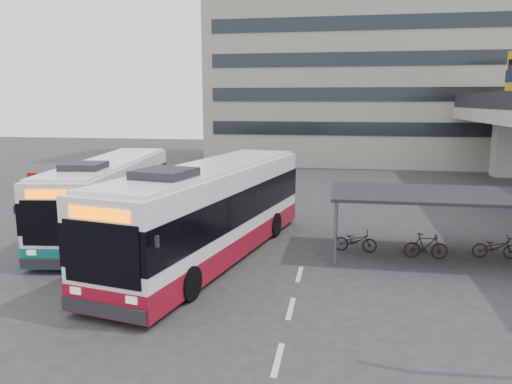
# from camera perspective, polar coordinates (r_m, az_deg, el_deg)

# --- Properties ---
(ground) EXTENTS (120.00, 120.00, 0.00)m
(ground) POSITION_cam_1_polar(r_m,az_deg,el_deg) (18.27, -2.94, -8.92)
(ground) COLOR #28282B
(ground) RESTS_ON ground
(bike_shelter) EXTENTS (10.00, 4.00, 2.54)m
(bike_shelter) POSITION_cam_1_polar(r_m,az_deg,el_deg) (20.81, 22.38, -2.61)
(bike_shelter) COLOR #595B60
(bike_shelter) RESTS_ON ground
(office_block) EXTENTS (30.00, 15.00, 25.00)m
(office_block) POSITION_cam_1_polar(r_m,az_deg,el_deg) (53.25, 12.60, 17.12)
(office_block) COLOR gray
(office_block) RESTS_ON ground
(road_markings) EXTENTS (0.15, 7.60, 0.01)m
(road_markings) POSITION_cam_1_polar(r_m,az_deg,el_deg) (15.13, 4.00, -13.13)
(road_markings) COLOR beige
(road_markings) RESTS_ON ground
(bus_main) EXTENTS (5.41, 13.43, 3.88)m
(bus_main) POSITION_cam_1_polar(r_m,az_deg,el_deg) (19.37, -5.17, -2.28)
(bus_main) COLOR white
(bus_main) RESTS_ON ground
(bus_teal) EXTENTS (4.21, 12.40, 3.60)m
(bus_teal) POSITION_cam_1_polar(r_m,az_deg,el_deg) (24.18, -16.27, -0.44)
(bus_teal) COLOR white
(bus_teal) RESTS_ON ground
(pedestrian) EXTENTS (0.73, 0.82, 1.88)m
(pedestrian) POSITION_cam_1_polar(r_m,az_deg,el_deg) (20.57, -14.07, -4.28)
(pedestrian) COLOR black
(pedestrian) RESTS_ON ground
(sign_totem_north) EXTENTS (0.50, 0.16, 2.29)m
(sign_totem_north) POSITION_cam_1_polar(r_m,az_deg,el_deg) (29.13, -24.14, -0.12)
(sign_totem_north) COLOR #A40A0A
(sign_totem_north) RESTS_ON ground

